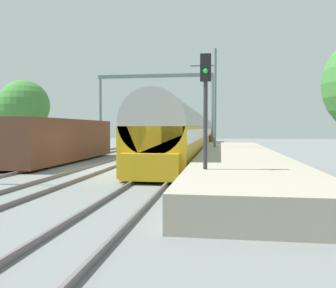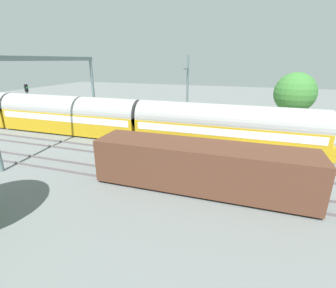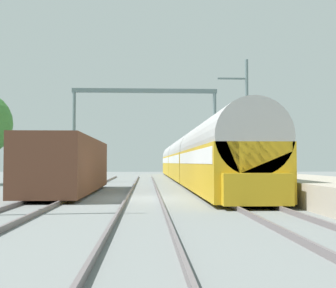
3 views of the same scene
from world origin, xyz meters
TOP-DOWN VIEW (x-y plane):
  - ground at (0.00, 0.00)m, footprint 120.00×120.00m
  - track_far_west at (-3.91, 0.00)m, footprint 1.52×60.00m
  - track_west at (0.00, 0.00)m, footprint 1.52×60.00m
  - track_east at (3.91, 0.00)m, footprint 1.52×60.00m
  - platform at (7.73, 2.00)m, footprint 4.40×28.00m
  - passenger_train at (3.91, 19.32)m, footprint 2.93×49.20m
  - freight_car at (-3.91, 3.55)m, footprint 2.80×13.00m
  - person_crossing at (5.70, 18.97)m, footprint 0.45×0.33m
  - railway_signal_far at (5.83, 26.94)m, footprint 0.36×0.30m
  - catenary_gantry at (0.00, 17.56)m, footprint 12.22×0.28m
  - catenary_pole_east_mid at (6.26, 7.03)m, footprint 1.90×0.20m

SIDE VIEW (x-z plane):
  - ground at x=0.00m, z-range 0.00..0.00m
  - track_far_west at x=-3.91m, z-range 0.00..0.16m
  - track_west at x=0.00m, z-range 0.00..0.16m
  - track_east at x=3.91m, z-range 0.00..0.16m
  - platform at x=7.73m, z-range 0.00..0.90m
  - person_crossing at x=5.70m, z-range 0.16..1.89m
  - freight_car at x=-3.91m, z-range 0.12..2.82m
  - passenger_train at x=3.91m, z-range 0.06..3.88m
  - railway_signal_far at x=5.83m, z-range 0.69..5.48m
  - catenary_pole_east_mid at x=6.26m, z-range 0.15..8.15m
  - catenary_gantry at x=0.00m, z-range 1.68..9.54m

